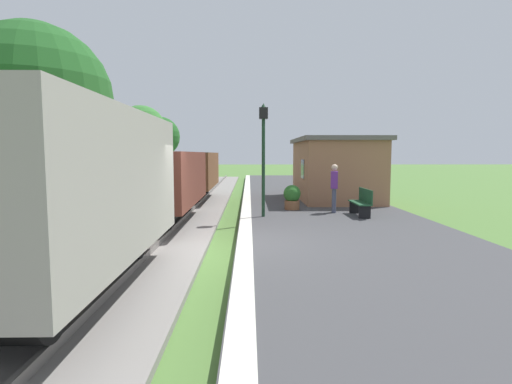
# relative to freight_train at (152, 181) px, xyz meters

# --- Properties ---
(ground_plane) EXTENTS (160.00, 160.00, 0.00)m
(ground_plane) POSITION_rel_freight_train_xyz_m (2.40, -2.81, -1.51)
(ground_plane) COLOR #517A38
(platform_slab) EXTENTS (6.00, 60.00, 0.25)m
(platform_slab) POSITION_rel_freight_train_xyz_m (5.60, -2.81, -1.38)
(platform_slab) COLOR #424244
(platform_slab) RESTS_ON ground
(platform_edge_stripe) EXTENTS (0.36, 60.00, 0.01)m
(platform_edge_stripe) POSITION_rel_freight_train_xyz_m (2.80, -2.81, -1.25)
(platform_edge_stripe) COLOR silver
(platform_edge_stripe) RESTS_ON platform_slab
(track_ballast) EXTENTS (3.80, 60.00, 0.12)m
(track_ballast) POSITION_rel_freight_train_xyz_m (-0.00, -2.81, -1.45)
(track_ballast) COLOR gray
(track_ballast) RESTS_ON ground
(rail_near) EXTENTS (0.07, 60.00, 0.14)m
(rail_near) POSITION_rel_freight_train_xyz_m (0.72, -2.81, -1.32)
(rail_near) COLOR slate
(rail_near) RESTS_ON track_ballast
(rail_far) EXTENTS (0.07, 60.00, 0.14)m
(rail_far) POSITION_rel_freight_train_xyz_m (-0.72, -2.81, -1.32)
(rail_far) COLOR slate
(rail_far) RESTS_ON track_ballast
(freight_train) EXTENTS (2.50, 19.40, 2.72)m
(freight_train) POSITION_rel_freight_train_xyz_m (0.00, 0.00, 0.00)
(freight_train) COLOR gray
(freight_train) RESTS_ON rail_near
(station_hut) EXTENTS (3.50, 5.80, 2.78)m
(station_hut) POSITION_rel_freight_train_xyz_m (6.80, 6.25, 0.15)
(station_hut) COLOR #9E6B4C
(station_hut) RESTS_ON platform_slab
(bench_near_hut) EXTENTS (0.42, 1.50, 0.91)m
(bench_near_hut) POSITION_rel_freight_train_xyz_m (6.68, 1.27, -0.78)
(bench_near_hut) COLOR #1E4C2D
(bench_near_hut) RESTS_ON platform_slab
(bench_down_platform) EXTENTS (0.42, 1.50, 0.91)m
(bench_down_platform) POSITION_rel_freight_train_xyz_m (6.68, 11.71, -0.78)
(bench_down_platform) COLOR #1E4C2D
(bench_down_platform) RESTS_ON platform_slab
(person_waiting) EXTENTS (0.32, 0.42, 1.71)m
(person_waiting) POSITION_rel_freight_train_xyz_m (5.90, 2.05, -0.32)
(person_waiting) COLOR #474C66
(person_waiting) RESTS_ON platform_slab
(potted_planter) EXTENTS (0.64, 0.64, 0.92)m
(potted_planter) POSITION_rel_freight_train_xyz_m (4.51, 2.87, -0.78)
(potted_planter) COLOR brown
(potted_planter) RESTS_ON platform_slab
(lamp_post_near) EXTENTS (0.28, 0.28, 3.70)m
(lamp_post_near) POSITION_rel_freight_train_xyz_m (3.37, 1.18, 1.30)
(lamp_post_near) COLOR #193823
(lamp_post_near) RESTS_ON platform_slab
(tree_trackside_mid) EXTENTS (4.67, 4.67, 6.35)m
(tree_trackside_mid) POSITION_rel_freight_train_xyz_m (-3.75, 0.82, 2.50)
(tree_trackside_mid) COLOR #4C3823
(tree_trackside_mid) RESTS_ON ground
(tree_trackside_far) EXTENTS (4.65, 4.65, 6.61)m
(tree_trackside_far) POSITION_rel_freight_train_xyz_m (-6.69, 7.49, 2.77)
(tree_trackside_far) COLOR #4C3823
(tree_trackside_far) RESTS_ON ground
(tree_field_left) EXTENTS (3.07, 3.07, 5.28)m
(tree_field_left) POSITION_rel_freight_train_xyz_m (-3.72, 13.19, 2.22)
(tree_field_left) COLOR #4C3823
(tree_field_left) RESTS_ON ground
(tree_field_distant) EXTENTS (3.12, 3.12, 5.24)m
(tree_field_distant) POSITION_rel_freight_train_xyz_m (-4.13, 20.43, 2.16)
(tree_field_distant) COLOR #4C3823
(tree_field_distant) RESTS_ON ground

